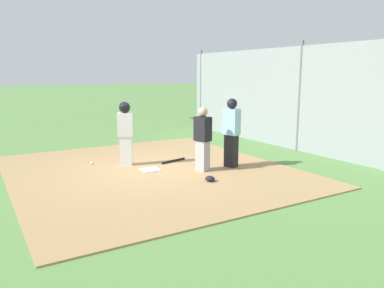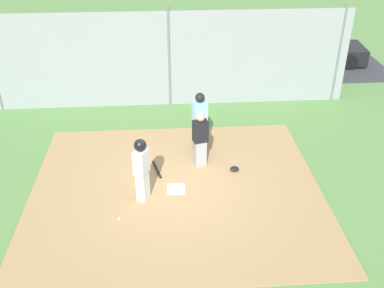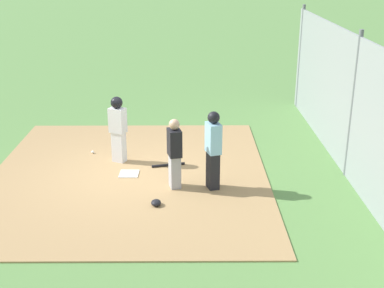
# 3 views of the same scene
# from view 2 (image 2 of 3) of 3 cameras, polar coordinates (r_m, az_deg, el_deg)

# --- Properties ---
(ground_plane) EXTENTS (140.00, 140.00, 0.00)m
(ground_plane) POSITION_cam_2_polar(r_m,az_deg,el_deg) (11.19, -2.05, -5.95)
(ground_plane) COLOR #5B8947
(dirt_infield) EXTENTS (7.20, 6.40, 0.03)m
(dirt_infield) POSITION_cam_2_polar(r_m,az_deg,el_deg) (11.18, -2.05, -5.89)
(dirt_infield) COLOR #A88456
(dirt_infield) RESTS_ON ground_plane
(home_plate) EXTENTS (0.45, 0.45, 0.02)m
(home_plate) POSITION_cam_2_polar(r_m,az_deg,el_deg) (11.16, -2.05, -5.78)
(home_plate) COLOR white
(home_plate) RESTS_ON dirt_infield
(catcher) EXTENTS (0.43, 0.35, 1.56)m
(catcher) POSITION_cam_2_polar(r_m,az_deg,el_deg) (11.68, 1.07, 0.67)
(catcher) COLOR #9E9EA3
(catcher) RESTS_ON dirt_infield
(umpire) EXTENTS (0.44, 0.36, 1.74)m
(umpire) POSITION_cam_2_polar(r_m,az_deg,el_deg) (12.35, 1.00, 3.03)
(umpire) COLOR black
(umpire) RESTS_ON dirt_infield
(runner) EXTENTS (0.40, 0.46, 1.65)m
(runner) POSITION_cam_2_polar(r_m,az_deg,el_deg) (10.39, -6.48, -2.83)
(runner) COLOR silver
(runner) RESTS_ON dirt_infield
(baseball_bat) EXTENTS (0.26, 0.80, 0.06)m
(baseball_bat) POSITION_cam_2_polar(r_m,az_deg,el_deg) (11.89, -4.53, -3.24)
(baseball_bat) COLOR black
(baseball_bat) RESTS_ON dirt_infield
(catcher_mask) EXTENTS (0.24, 0.20, 0.12)m
(catcher_mask) POSITION_cam_2_polar(r_m,az_deg,el_deg) (11.86, 5.46, -3.19)
(catcher_mask) COLOR black
(catcher_mask) RESTS_ON dirt_infield
(baseball) EXTENTS (0.07, 0.07, 0.07)m
(baseball) POSITION_cam_2_polar(r_m,az_deg,el_deg) (10.35, -9.29, -9.42)
(baseball) COLOR white
(baseball) RESTS_ON dirt_infield
(backstop_fence) EXTENTS (12.00, 0.10, 3.35)m
(backstop_fence) POSITION_cam_2_polar(r_m,az_deg,el_deg) (14.93, -2.93, 10.71)
(backstop_fence) COLOR #93999E
(backstop_fence) RESTS_ON ground_plane
(parking_lot) EXTENTS (18.00, 5.20, 0.04)m
(parking_lot) POSITION_cam_2_polar(r_m,az_deg,el_deg) (19.20, -3.11, 10.24)
(parking_lot) COLOR #38383D
(parking_lot) RESTS_ON ground_plane
(parked_car_dark) EXTENTS (4.33, 2.16, 1.28)m
(parked_car_dark) POSITION_cam_2_polar(r_m,az_deg,el_deg) (19.79, 15.10, 11.69)
(parked_car_dark) COLOR black
(parked_car_dark) RESTS_ON parking_lot
(parked_car_red) EXTENTS (4.24, 1.96, 1.28)m
(parked_car_red) POSITION_cam_2_polar(r_m,az_deg,el_deg) (19.57, 4.71, 12.41)
(parked_car_red) COLOR maroon
(parked_car_red) RESTS_ON parking_lot
(parked_car_silver) EXTENTS (4.30, 2.08, 1.28)m
(parked_car_silver) POSITION_cam_2_polar(r_m,az_deg,el_deg) (19.18, -12.97, 11.37)
(parked_car_silver) COLOR #B2B2B7
(parked_car_silver) RESTS_ON parking_lot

